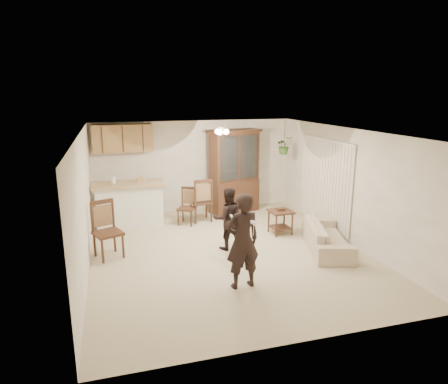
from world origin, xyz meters
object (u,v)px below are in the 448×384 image
object	(u,v)px
chair_bar	(109,242)
adult	(243,237)
chair_hutch_left	(187,214)
china_hutch	(234,172)
side_table	(280,222)
child	(228,218)
chair_hutch_right	(201,209)
sofa	(327,233)

from	to	relation	value
chair_bar	adult	bearing A→B (deg)	-63.24
chair_bar	chair_hutch_left	xyz separation A→B (m)	(1.90, 1.63, -0.06)
china_hutch	chair_bar	world-z (taller)	china_hutch
side_table	chair_hutch_left	world-z (taller)	chair_hutch_left
adult	china_hutch	world-z (taller)	china_hutch
adult	chair_hutch_left	size ratio (longest dim) A/B	1.93
chair_hutch_left	chair_bar	bearing A→B (deg)	-109.26
child	chair_hutch_left	world-z (taller)	child
adult	chair_hutch_right	world-z (taller)	adult
chair_bar	chair_hutch_right	world-z (taller)	chair_bar
china_hutch	side_table	size ratio (longest dim) A/B	3.65
adult	china_hutch	distance (m)	4.46
china_hutch	chair_hutch_left	distance (m)	1.86
sofa	side_table	world-z (taller)	sofa
china_hutch	chair_hutch_right	world-z (taller)	china_hutch
chair_hutch_right	chair_bar	bearing A→B (deg)	33.29
adult	chair_bar	distance (m)	2.97
sofa	adult	world-z (taller)	adult
adult	child	xyz separation A→B (m)	(0.25, 1.73, -0.22)
adult	chair_hutch_right	xyz separation A→B (m)	(0.13, 3.74, -0.58)
china_hutch	chair_hutch_right	size ratio (longest dim) A/B	2.00
side_table	chair_bar	world-z (taller)	chair_bar
sofa	adult	distance (m)	2.58
china_hutch	sofa	bearing A→B (deg)	-87.03
side_table	china_hutch	bearing A→B (deg)	104.05
adult	child	distance (m)	1.76
sofa	child	size ratio (longest dim) A/B	1.39
child	adult	bearing A→B (deg)	84.78
china_hutch	chair_hutch_left	world-z (taller)	china_hutch
side_table	chair_bar	distance (m)	3.90
adult	side_table	size ratio (longest dim) A/B	2.88
chair_hutch_right	chair_hutch_left	bearing A→B (deg)	18.78
sofa	chair_hutch_left	distance (m)	3.53
adult	chair_hutch_right	distance (m)	3.78
sofa	china_hutch	xyz separation A→B (m)	(-1.07, 3.18, 0.76)
chair_hutch_right	side_table	bearing A→B (deg)	132.36
side_table	chair_hutch_left	size ratio (longest dim) A/B	0.67
sofa	chair_hutch_right	distance (m)	3.38
sofa	chair_bar	bearing A→B (deg)	97.07
china_hutch	side_table	distance (m)	2.24
sofa	chair_hutch_right	size ratio (longest dim) A/B	1.65
child	side_table	size ratio (longest dim) A/B	2.16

